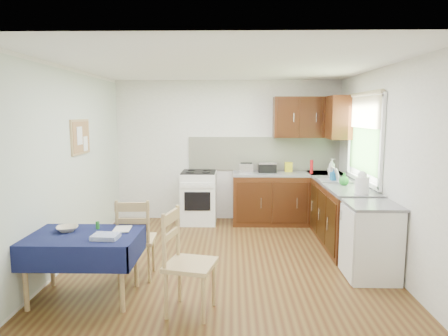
{
  "coord_description": "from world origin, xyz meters",
  "views": [
    {
      "loc": [
        0.08,
        -5.06,
        1.91
      ],
      "look_at": [
        -0.03,
        0.34,
        1.17
      ],
      "focal_mm": 32.0,
      "sensor_mm": 36.0,
      "label": 1
    }
  ],
  "objects_px": {
    "chair_far": "(135,236)",
    "sandwich_press": "(267,167)",
    "dining_table": "(83,244)",
    "chair_near": "(185,259)",
    "toaster": "(246,168)",
    "dish_rack": "(335,180)",
    "kettle": "(362,184)"
  },
  "relations": [
    {
      "from": "chair_far",
      "to": "sandwich_press",
      "type": "height_order",
      "value": "sandwich_press"
    },
    {
      "from": "dining_table",
      "to": "chair_near",
      "type": "xyz_separation_m",
      "value": [
        1.08,
        -0.26,
        -0.05
      ]
    },
    {
      "from": "toaster",
      "to": "dining_table",
      "type": "bearing_deg",
      "value": -121.99
    },
    {
      "from": "chair_near",
      "to": "dish_rack",
      "type": "relative_size",
      "value": 2.18
    },
    {
      "from": "dish_rack",
      "to": "kettle",
      "type": "height_order",
      "value": "kettle"
    },
    {
      "from": "toaster",
      "to": "dish_rack",
      "type": "relative_size",
      "value": 0.51
    },
    {
      "from": "chair_far",
      "to": "sandwich_press",
      "type": "bearing_deg",
      "value": -127.84
    },
    {
      "from": "dining_table",
      "to": "dish_rack",
      "type": "height_order",
      "value": "dish_rack"
    },
    {
      "from": "sandwich_press",
      "to": "kettle",
      "type": "distance_m",
      "value": 2.15
    },
    {
      "from": "dining_table",
      "to": "kettle",
      "type": "height_order",
      "value": "kettle"
    },
    {
      "from": "dish_rack",
      "to": "kettle",
      "type": "relative_size",
      "value": 1.57
    },
    {
      "from": "toaster",
      "to": "sandwich_press",
      "type": "xyz_separation_m",
      "value": [
        0.37,
        0.1,
        0.01
      ]
    },
    {
      "from": "chair_far",
      "to": "kettle",
      "type": "bearing_deg",
      "value": -170.95
    },
    {
      "from": "sandwich_press",
      "to": "kettle",
      "type": "relative_size",
      "value": 1.04
    },
    {
      "from": "toaster",
      "to": "dish_rack",
      "type": "bearing_deg",
      "value": -34.04
    },
    {
      "from": "toaster",
      "to": "kettle",
      "type": "distance_m",
      "value": 2.28
    },
    {
      "from": "chair_near",
      "to": "toaster",
      "type": "bearing_deg",
      "value": 0.42
    },
    {
      "from": "chair_near",
      "to": "toaster",
      "type": "distance_m",
      "value": 3.26
    },
    {
      "from": "toaster",
      "to": "kettle",
      "type": "height_order",
      "value": "kettle"
    },
    {
      "from": "dining_table",
      "to": "toaster",
      "type": "xyz_separation_m",
      "value": [
        1.77,
        2.89,
        0.4
      ]
    },
    {
      "from": "chair_far",
      "to": "kettle",
      "type": "height_order",
      "value": "kettle"
    },
    {
      "from": "sandwich_press",
      "to": "kettle",
      "type": "height_order",
      "value": "kettle"
    },
    {
      "from": "dining_table",
      "to": "chair_far",
      "type": "bearing_deg",
      "value": 47.84
    },
    {
      "from": "chair_far",
      "to": "toaster",
      "type": "xyz_separation_m",
      "value": [
        1.36,
        2.38,
        0.48
      ]
    },
    {
      "from": "kettle",
      "to": "dining_table",
      "type": "bearing_deg",
      "value": -160.94
    },
    {
      "from": "dining_table",
      "to": "toaster",
      "type": "relative_size",
      "value": 4.86
    },
    {
      "from": "toaster",
      "to": "kettle",
      "type": "relative_size",
      "value": 0.79
    },
    {
      "from": "chair_far",
      "to": "sandwich_press",
      "type": "xyz_separation_m",
      "value": [
        1.73,
        2.47,
        0.48
      ]
    },
    {
      "from": "dish_rack",
      "to": "chair_near",
      "type": "bearing_deg",
      "value": -145.86
    },
    {
      "from": "dining_table",
      "to": "chair_near",
      "type": "relative_size",
      "value": 1.13
    },
    {
      "from": "sandwich_press",
      "to": "dish_rack",
      "type": "distance_m",
      "value": 1.34
    },
    {
      "from": "chair_near",
      "to": "kettle",
      "type": "xyz_separation_m",
      "value": [
        2.09,
        1.36,
        0.5
      ]
    }
  ]
}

